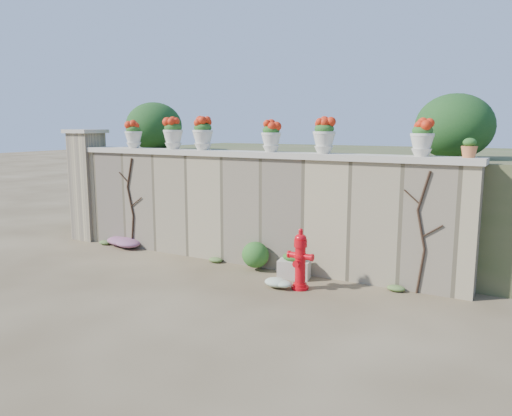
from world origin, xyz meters
The scene contains 21 objects.
ground centered at (0.00, 0.00, 0.00)m, with size 80.00×80.00×0.00m, color #4F3F27.
stone_wall centered at (0.00, 1.80, 1.00)m, with size 8.00×0.40×2.00m, color #9C8D68.
wall_cap centered at (0.00, 1.80, 2.05)m, with size 8.10×0.52×0.10m, color beige.
gate_pillar centered at (-4.15, 1.80, 1.26)m, with size 0.72×0.72×2.48m.
raised_fill centered at (0.00, 5.00, 1.00)m, with size 9.00×6.00×2.00m, color #384C23.
back_shrub_left centered at (-3.20, 3.00, 2.55)m, with size 1.30×1.30×1.10m, color #143814.
back_shrub_right centered at (3.40, 3.00, 2.55)m, with size 1.30×1.30×1.10m, color #143814.
vine_left centered at (-2.67, 1.58, 0.99)m, with size 0.60×0.04×1.91m.
vine_right centered at (3.23, 1.58, 0.99)m, with size 0.60×0.04×1.91m.
fire_hydrant centered at (1.54, 0.87, 0.49)m, with size 0.42×0.30×0.97m.
planter_box centered at (1.21, 1.35, 0.20)m, with size 0.58×0.41×0.44m.
green_shrub centered at (0.30, 1.47, 0.32)m, with size 0.67×0.61×0.64m, color #1E5119.
magenta_clump centered at (-2.88, 1.52, 0.13)m, with size 0.95×0.63×0.25m, color #B6249D.
white_flowers centered at (1.30, 0.71, 0.10)m, with size 0.56×0.45×0.20m, color white.
urn_pot_0 centered at (-2.73, 1.80, 2.38)m, with size 0.36×0.36×0.56m.
urn_pot_1 centered at (-1.68, 1.80, 2.40)m, with size 0.39×0.39×0.62m.
urn_pot_2 centered at (-0.96, 1.80, 2.41)m, with size 0.39×0.39×0.62m.
urn_pot_3 centered at (0.52, 1.80, 2.37)m, with size 0.35×0.35×0.55m.
urn_pot_4 centered at (1.52, 1.80, 2.39)m, with size 0.38×0.38×0.59m.
urn_pot_5 centered at (3.12, 1.80, 2.38)m, with size 0.36×0.36×0.56m.
terracotta_pot centered at (3.79, 1.80, 2.23)m, with size 0.23×0.23×0.28m.
Camera 1 is at (4.67, -6.10, 2.56)m, focal length 35.00 mm.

